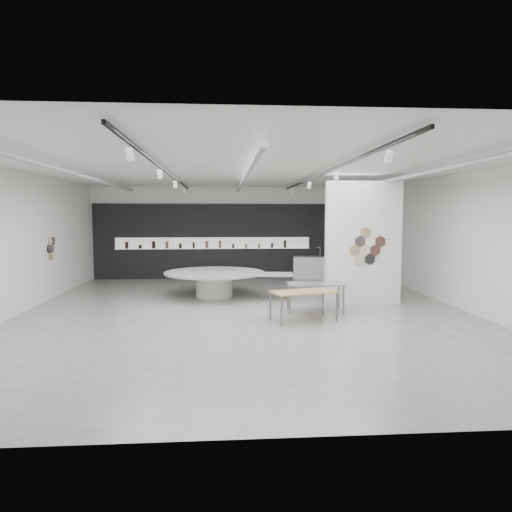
{
  "coord_description": "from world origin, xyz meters",
  "views": [
    {
      "loc": [
        -0.6,
        -12.09,
        2.59
      ],
      "look_at": [
        0.36,
        1.2,
        1.42
      ],
      "focal_mm": 32.0,
      "sensor_mm": 36.0,
      "label": 1
    }
  ],
  "objects": [
    {
      "name": "display_island",
      "position": [
        -0.82,
        2.47,
        0.53
      ],
      "size": [
        4.21,
        3.46,
        0.82
      ],
      "rotation": [
        0.0,
        0.0,
        -0.08
      ],
      "color": "white",
      "rests_on": "ground"
    },
    {
      "name": "back_wall_display",
      "position": [
        -0.08,
        6.93,
        1.54
      ],
      "size": [
        11.8,
        0.27,
        3.1
      ],
      "color": "black",
      "rests_on": "ground"
    },
    {
      "name": "sample_table_stone",
      "position": [
        1.88,
        -0.01,
        0.71
      ],
      "size": [
        1.55,
        0.85,
        0.77
      ],
      "rotation": [
        0.0,
        0.0,
        -0.07
      ],
      "color": "slate",
      "rests_on": "ground"
    },
    {
      "name": "sample_table_wood",
      "position": [
        1.38,
        -1.05,
        0.68
      ],
      "size": [
        1.73,
        1.19,
        0.74
      ],
      "rotation": [
        0.0,
        0.0,
        0.28
      ],
      "color": "tan",
      "rests_on": "ground"
    },
    {
      "name": "kitchen_counter",
      "position": [
        3.12,
        6.53,
        0.47
      ],
      "size": [
        1.72,
        0.83,
        1.31
      ],
      "rotation": [
        0.0,
        0.0,
        -0.11
      ],
      "color": "white",
      "rests_on": "ground"
    },
    {
      "name": "partition_column",
      "position": [
        3.5,
        1.0,
        1.8
      ],
      "size": [
        2.2,
        0.38,
        3.6
      ],
      "color": "white",
      "rests_on": "ground"
    },
    {
      "name": "room",
      "position": [
        -0.09,
        -0.0,
        2.07
      ],
      "size": [
        12.02,
        14.02,
        3.82
      ],
      "color": "#9B9792",
      "rests_on": "ground"
    }
  ]
}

